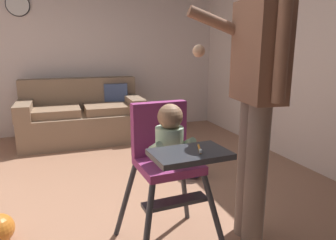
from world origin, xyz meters
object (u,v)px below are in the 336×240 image
(couch, at_px, (83,117))
(high_chair, at_px, (168,150))
(adult_standing, at_px, (256,95))
(wall_clock, at_px, (18,5))
(toy_ball, at_px, (194,166))

(couch, relative_size, high_chair, 1.71)
(adult_standing, height_order, wall_clock, wall_clock)
(toy_ball, bearing_deg, wall_clock, 126.86)
(adult_standing, height_order, toy_ball, adult_standing)
(high_chair, bearing_deg, toy_ball, 144.13)
(high_chair, xyz_separation_m, wall_clock, (-1.05, 3.22, 1.19))
(wall_clock, bearing_deg, toy_ball, -53.14)
(couch, xyz_separation_m, wall_clock, (-0.74, 0.48, 1.53))
(high_chair, bearing_deg, wall_clock, -165.19)
(toy_ball, xyz_separation_m, wall_clock, (-1.68, 2.24, 1.75))
(wall_clock, bearing_deg, adult_standing, -64.11)
(toy_ball, distance_m, wall_clock, 3.30)
(couch, distance_m, adult_standing, 3.02)
(wall_clock, bearing_deg, high_chair, -71.96)
(couch, height_order, wall_clock, wall_clock)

